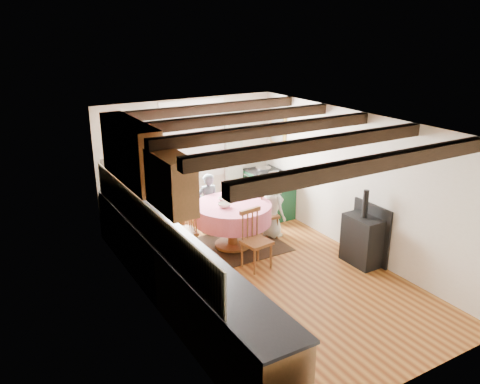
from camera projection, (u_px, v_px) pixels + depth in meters
floor at (266, 276)px, 7.57m from camera, size 3.60×5.50×0.00m
ceiling at (269, 124)px, 6.78m from camera, size 3.60×5.50×0.00m
wall_back at (189, 161)px, 9.41m from camera, size 3.60×0.00×2.40m
wall_front at (418, 287)px, 4.94m from camera, size 3.60×0.00×2.40m
wall_left at (152, 229)px, 6.31m from camera, size 0.00×5.50×2.40m
wall_right at (358, 185)px, 8.04m from camera, size 0.00×5.50×2.40m
beam_a at (373, 164)px, 5.18m from camera, size 3.60×0.16×0.16m
beam_b at (314, 145)px, 6.00m from camera, size 3.60×0.16×0.16m
beam_c at (269, 130)px, 6.81m from camera, size 3.60×0.16×0.16m
beam_d at (234, 119)px, 7.62m from camera, size 3.60×0.16×0.16m
beam_e at (205, 109)px, 8.44m from camera, size 3.60×0.16×0.16m
splash_left at (145, 221)px, 6.57m from camera, size 0.02×4.50×0.55m
splash_back at (140, 169)px, 8.92m from camera, size 1.40×0.02×0.55m
base_cabinet_left at (176, 275)px, 6.71m from camera, size 0.60×5.30×0.88m
base_cabinet_back at (145, 213)px, 8.92m from camera, size 1.30×0.60×0.88m
worktop_left at (176, 245)px, 6.57m from camera, size 0.64×5.30×0.04m
worktop_back at (144, 189)px, 8.75m from camera, size 1.30×0.64×0.04m
wall_cabinet_glass at (130, 151)px, 7.12m from camera, size 0.34×1.80×0.90m
wall_cabinet_solid at (171, 182)px, 5.92m from camera, size 0.34×0.90×0.70m
window_frame at (193, 140)px, 9.32m from camera, size 1.34×0.03×1.54m
window_pane at (193, 140)px, 9.32m from camera, size 1.20×0.01×1.40m
curtain_left at (154, 173)px, 9.00m from camera, size 0.35×0.10×2.10m
curtain_right at (234, 160)px, 9.82m from camera, size 0.35×0.10×2.10m
curtain_rod at (194, 110)px, 9.05m from camera, size 2.00×0.03×0.03m
wall_picture at (278, 130)px, 9.73m from camera, size 0.04×0.50×0.60m
wall_plate at (236, 130)px, 9.73m from camera, size 0.30×0.02×0.30m
rug at (233, 247)px, 8.56m from camera, size 1.74×1.35×0.01m
dining_table at (233, 226)px, 8.43m from camera, size 1.33×1.33×0.80m
chair_near at (257, 240)px, 7.69m from camera, size 0.47×0.48×0.97m
chair_left at (183, 230)px, 8.06m from camera, size 0.46×0.44×0.97m
chair_right at (266, 213)px, 8.82m from camera, size 0.47×0.45×0.93m
aga_range at (269, 193)px, 9.86m from camera, size 0.65×1.00×0.92m
cast_iron_stove at (363, 227)px, 7.79m from camera, size 0.38×0.63×1.26m
child_far at (208, 203)px, 9.00m from camera, size 0.43×0.29×1.14m
child_right at (272, 207)px, 8.83m from camera, size 0.42×0.60×1.14m
bowl_a at (224, 199)px, 8.48m from camera, size 0.28×0.28×0.05m
bowl_b at (224, 205)px, 8.17m from camera, size 0.22×0.22×0.07m
cup at (240, 195)px, 8.60m from camera, size 0.15×0.15×0.10m
canister_tall at (124, 183)px, 8.61m from camera, size 0.15×0.15×0.25m
canister_wide at (146, 181)px, 8.82m from camera, size 0.18×0.18×0.20m
canister_slim at (155, 179)px, 8.82m from camera, size 0.09×0.09×0.25m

